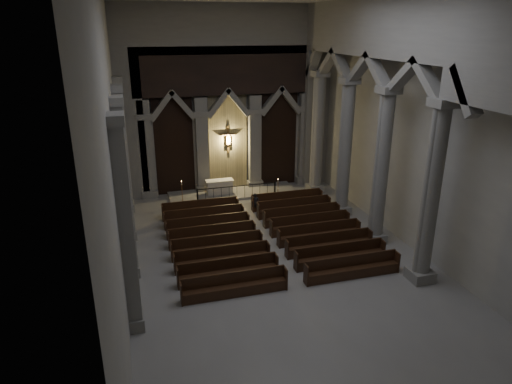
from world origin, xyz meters
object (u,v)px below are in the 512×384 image
altar_rail (237,190)px  pews (266,237)px  candle_stand_left (182,197)px  candle_stand_right (278,192)px  worshipper (255,203)px  altar (220,187)px

altar_rail → pews: altar_rail is taller
candle_stand_left → candle_stand_right: (6.23, -0.47, -0.08)m
candle_stand_left → worshipper: 4.86m
altar → candle_stand_right: 3.89m
altar → pews: size_ratio=0.18×
altar_rail → worshipper: (0.61, -2.25, -0.09)m
altar → altar_rail: 1.51m
pews → worshipper: bearing=81.7°
pews → altar: bearing=96.7°
candle_stand_right → worshipper: 3.04m
altar_rail → candle_stand_left: bearing=174.0°
candle_stand_right → pews: candle_stand_right is taller
altar_rail → pews: size_ratio=0.53×
altar → worshipper: worshipper is taller
candle_stand_left → worshipper: candle_stand_left is taller
altar → altar_rail: altar is taller
altar_rail → candle_stand_left: candle_stand_left is taller
altar_rail → altar: bearing=126.8°
pews → worshipper: size_ratio=8.35×
candle_stand_right → pews: (-2.75, -6.31, -0.01)m
candle_stand_left → pews: bearing=-62.9°
altar → altar_rail: size_ratio=0.35×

